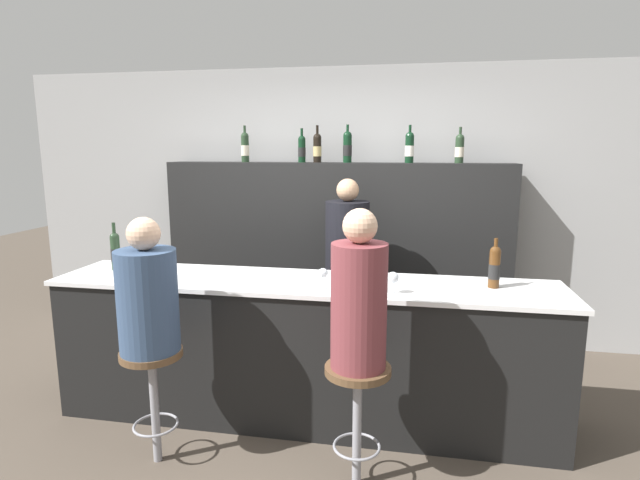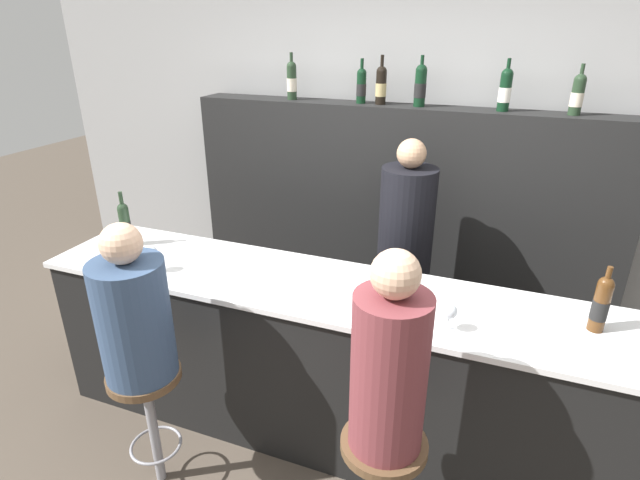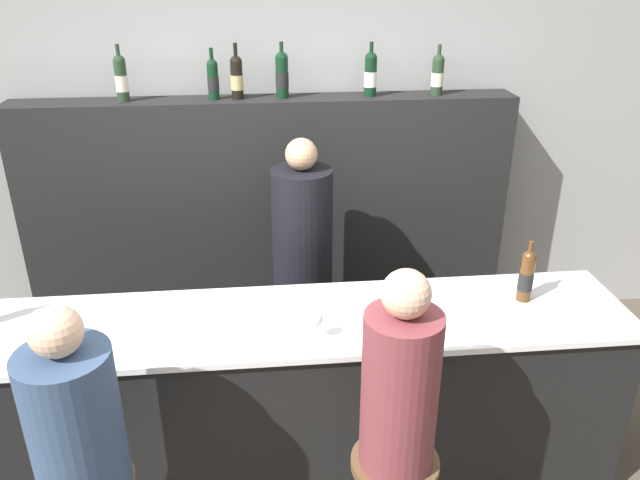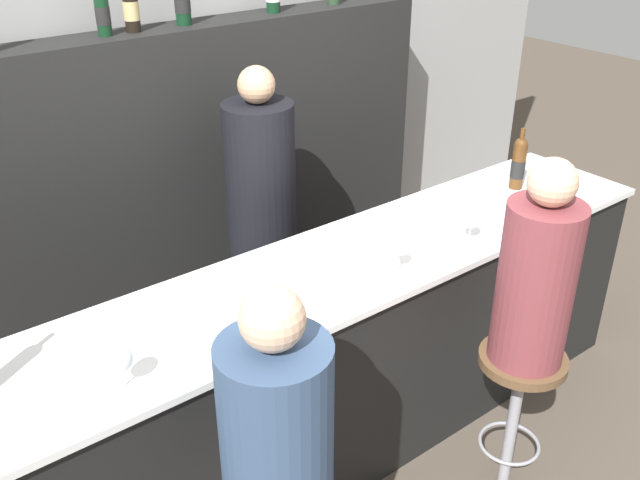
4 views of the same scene
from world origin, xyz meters
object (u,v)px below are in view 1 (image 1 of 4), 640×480
Objects in this scene: wine_bottle_backbar_4 at (409,147)px; bar_stool_right at (357,394)px; wine_bottle_backbar_1 at (302,149)px; guest_seated_left at (147,295)px; wine_bottle_backbar_0 at (245,147)px; wine_bottle_counter_1 at (495,266)px; bar_stool_left at (153,376)px; wine_glass_1 at (323,275)px; bartender at (347,283)px; wine_glass_0 at (147,265)px; wine_glass_2 at (393,278)px; wine_bottle_backbar_2 at (317,148)px; guest_seated_right at (359,299)px; wine_bottle_backbar_5 at (460,148)px; wine_bottle_backbar_3 at (347,147)px; wine_bottle_counter_0 at (115,251)px.

bar_stool_right is at bearing -96.14° from wine_bottle_backbar_4.
wine_bottle_backbar_1 is 0.93× the size of wine_bottle_backbar_4.
wine_bottle_backbar_0 is at bearing 92.73° from guest_seated_left.
wine_bottle_counter_1 reaches higher than bar_stool_left.
bartender is (0.02, 1.04, -0.34)m from wine_glass_1.
wine_glass_0 is 1.62m from wine_glass_2.
wine_bottle_counter_1 is 0.67m from wine_glass_2.
bar_stool_right is at bearing -57.60° from wine_bottle_backbar_0.
wine_bottle_backbar_0 reaches higher than bar_stool_right.
wine_glass_1 is at bearing -78.00° from wine_bottle_backbar_2.
bar_stool_left is at bearing -102.34° from wine_bottle_backbar_1.
wine_glass_0 is at bearing 119.44° from bar_stool_left.
wine_bottle_backbar_0 reaches higher than guest_seated_right.
wine_bottle_backbar_5 is 1.98m from wine_glass_1.
guest_seated_right is at bearing -17.70° from wine_glass_0.
wine_bottle_backbar_4 is 2.82m from bar_stool_left.
wine_glass_0 is (-0.71, -1.58, -0.76)m from wine_bottle_backbar_1.
wine_bottle_counter_1 is 2.58m from wine_bottle_backbar_0.
wine_bottle_backbar_5 is at bearing 0.00° from wine_bottle_backbar_2.
bartender is (0.08, -0.54, -1.13)m from wine_bottle_backbar_3.
wine_bottle_backbar_0 reaches higher than wine_bottle_backbar_5.
wine_glass_1 is (1.02, -1.58, -0.79)m from wine_bottle_backbar_0.
guest_seated_left is (-0.59, -2.05, -0.83)m from wine_bottle_backbar_2.
wine_bottle_counter_1 is 1.03× the size of wine_bottle_backbar_1.
wine_glass_0 is at bearing -173.78° from wine_bottle_counter_1.
bartender is (1.21, 1.04, -0.35)m from wine_glass_0.
wine_bottle_backbar_1 is at bearing 106.92° from wine_glass_1.
bartender is (-0.26, 1.51, 0.20)m from bar_stool_right.
wine_bottle_backbar_3 is at bearing 0.00° from wine_bottle_backbar_2.
wine_bottle_backbar_1 is 1.82m from wine_glass_1.
wine_bottle_counter_1 is at bearing 21.44° from wine_glass_2.
wine_bottle_backbar_5 is at bearing 30.78° from bartender.
wine_bottle_backbar_4 is 2.47× the size of wine_glass_2.
wine_bottle_backbar_0 is at bearing -180.00° from wine_bottle_backbar_1.
wine_bottle_counter_1 is 1.53m from wine_bottle_backbar_5.
wine_bottle_backbar_2 is at bearing 73.86° from bar_stool_left.
wine_glass_2 is 0.49m from guest_seated_right.
guest_seated_right is (1.85, -0.71, -0.05)m from wine_bottle_counter_0.
wine_bottle_counter_1 is at bearing 42.34° from guest_seated_right.
wine_bottle_backbar_5 is 2.25× the size of wine_glass_1.
wine_bottle_counter_0 is 1.82m from bartender.
wine_bottle_backbar_3 is 2.22m from guest_seated_right.
wine_bottle_backbar_3 is 2.53× the size of wine_glass_2.
wine_glass_1 is at bearing 120.32° from bar_stool_right.
wine_bottle_backbar_4 reaches higher than guest_seated_right.
wine_bottle_backbar_3 is at bearing 180.00° from wine_bottle_backbar_4.
wine_bottle_backbar_0 is at bearing 123.00° from wine_glass_1.
bar_stool_right is at bearing -107.58° from wine_bottle_backbar_5.
wine_bottle_backbar_2 is 0.21× the size of bartender.
wine_bottle_backbar_1 reaches higher than wine_glass_2.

